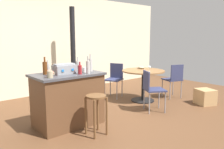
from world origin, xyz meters
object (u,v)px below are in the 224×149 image
at_px(wine_glass, 149,67).
at_px(cup_0, 85,70).
at_px(dining_table, 143,78).
at_px(toolbox, 64,69).
at_px(bottle_1, 78,66).
at_px(bottle_2, 48,68).
at_px(bottle_5, 45,68).
at_px(wood_stove, 74,75).
at_px(cardboard_box, 205,97).
at_px(cup_1, 50,74).
at_px(bottle_3, 91,65).
at_px(bottle_0, 80,69).
at_px(wooden_stool, 96,107).
at_px(bottle_4, 88,67).
at_px(folding_chair_left, 115,77).
at_px(serving_bowl, 141,67).
at_px(folding_chair_far, 174,78).
at_px(folding_chair_near, 152,88).
at_px(kitchen_island, 68,99).
at_px(cup_2, 71,69).
at_px(cup_3, 50,73).

bearing_deg(wine_glass, cup_0, 179.56).
distance_m(dining_table, toolbox, 2.25).
distance_m(bottle_1, bottle_2, 0.52).
xyz_separation_m(toolbox, bottle_5, (-0.29, 0.14, 0.03)).
relative_size(wood_stove, cardboard_box, 5.95).
bearing_deg(wood_stove, cup_1, -128.83).
xyz_separation_m(bottle_3, cup_0, (-0.14, -0.01, -0.08)).
relative_size(bottle_0, bottle_2, 0.95).
relative_size(dining_table, toolbox, 2.73).
distance_m(bottle_3, cup_0, 0.16).
distance_m(wooden_stool, bottle_1, 0.89).
height_order(dining_table, cup_0, cup_0).
bearing_deg(bottle_1, cup_0, -55.71).
height_order(bottle_1, cup_1, bottle_1).
xyz_separation_m(bottle_4, cup_1, (-0.68, 0.04, -0.06)).
bearing_deg(bottle_1, bottle_5, 168.27).
relative_size(folding_chair_left, serving_bowl, 4.82).
bearing_deg(folding_chair_far, cup_1, -179.37).
bearing_deg(cup_0, bottle_5, 160.72).
distance_m(bottle_1, wine_glass, 1.83).
bearing_deg(bottle_4, cardboard_box, -14.41).
bearing_deg(bottle_1, folding_chair_left, 28.37).
bearing_deg(bottle_1, bottle_0, -114.58).
height_order(bottle_3, cup_1, bottle_3).
bearing_deg(wine_glass, dining_table, 69.94).
relative_size(wooden_stool, folding_chair_near, 0.75).
height_order(dining_table, cup_1, cup_1).
height_order(kitchen_island, dining_table, kitchen_island).
height_order(dining_table, bottle_1, bottle_1).
relative_size(bottle_3, cup_2, 2.74).
xyz_separation_m(bottle_0, wine_glass, (1.93, 0.12, -0.15)).
height_order(bottle_5, serving_bowl, bottle_5).
distance_m(folding_chair_near, folding_chair_far, 1.27).
distance_m(toolbox, bottle_2, 0.30).
xyz_separation_m(bottle_2, cardboard_box, (3.29, -1.20, -0.84)).
relative_size(kitchen_island, bottle_2, 5.33).
bearing_deg(bottle_1, wine_glass, -3.75).
height_order(folding_chair_near, cup_3, cup_3).
distance_m(bottle_0, bottle_4, 0.15).
bearing_deg(cup_3, folding_chair_near, -11.52).
bearing_deg(wooden_stool, cup_2, 86.34).
bearing_deg(bottle_1, wooden_stool, -98.62).
relative_size(folding_chair_far, cup_0, 7.90).
relative_size(folding_chair_near, bottle_2, 3.89).
bearing_deg(cup_1, bottle_2, 69.31).
relative_size(bottle_0, cup_3, 1.81).
xyz_separation_m(folding_chair_far, cup_2, (-2.75, 0.32, 0.45)).
bearing_deg(cup_1, toolbox, 29.80).
bearing_deg(cup_0, serving_bowl, 13.23).
xyz_separation_m(bottle_0, bottle_3, (0.32, 0.15, 0.04)).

